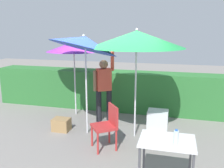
{
  "coord_description": "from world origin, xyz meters",
  "views": [
    {
      "loc": [
        1.42,
        -5.09,
        2.36
      ],
      "look_at": [
        0.0,
        0.3,
        1.1
      ],
      "focal_mm": 39.27,
      "sensor_mm": 36.0,
      "label": 1
    }
  ],
  "objects_px": {
    "umbrella_yellow": "(84,43)",
    "cooler_box": "(158,119)",
    "umbrella_orange": "(137,39)",
    "folding_table": "(167,146)",
    "person_vendor": "(104,86)",
    "bottle_water": "(176,138)",
    "umbrella_rainbow": "(74,47)",
    "chair_plastic": "(107,124)",
    "crate_cardboard": "(61,124)"
  },
  "relations": [
    {
      "from": "umbrella_yellow",
      "to": "cooler_box",
      "type": "xyz_separation_m",
      "value": [
        1.57,
        0.72,
        -1.86
      ]
    },
    {
      "from": "umbrella_orange",
      "to": "folding_table",
      "type": "xyz_separation_m",
      "value": [
        0.75,
        -1.71,
        -1.46
      ]
    },
    {
      "from": "umbrella_yellow",
      "to": "person_vendor",
      "type": "bearing_deg",
      "value": 78.23
    },
    {
      "from": "person_vendor",
      "to": "folding_table",
      "type": "xyz_separation_m",
      "value": [
        1.69,
        -2.46,
        -0.25
      ]
    },
    {
      "from": "umbrella_orange",
      "to": "umbrella_rainbow",
      "type": "bearing_deg",
      "value": 150.94
    },
    {
      "from": "bottle_water",
      "to": "umbrella_yellow",
      "type": "bearing_deg",
      "value": 138.21
    },
    {
      "from": "umbrella_yellow",
      "to": "crate_cardboard",
      "type": "xyz_separation_m",
      "value": [
        -0.61,
        -0.05,
        -1.92
      ]
    },
    {
      "from": "umbrella_orange",
      "to": "umbrella_yellow",
      "type": "relative_size",
      "value": 0.95
    },
    {
      "from": "cooler_box",
      "to": "chair_plastic",
      "type": "bearing_deg",
      "value": -124.24
    },
    {
      "from": "person_vendor",
      "to": "bottle_water",
      "type": "relative_size",
      "value": 7.83
    },
    {
      "from": "cooler_box",
      "to": "bottle_water",
      "type": "height_order",
      "value": "bottle_water"
    },
    {
      "from": "person_vendor",
      "to": "folding_table",
      "type": "height_order",
      "value": "person_vendor"
    },
    {
      "from": "chair_plastic",
      "to": "person_vendor",
      "type": "bearing_deg",
      "value": 108.96
    },
    {
      "from": "umbrella_rainbow",
      "to": "person_vendor",
      "type": "distance_m",
      "value": 1.35
    },
    {
      "from": "umbrella_rainbow",
      "to": "folding_table",
      "type": "bearing_deg",
      "value": -46.4
    },
    {
      "from": "folding_table",
      "to": "bottle_water",
      "type": "bearing_deg",
      "value": -52.56
    },
    {
      "from": "umbrella_orange",
      "to": "bottle_water",
      "type": "relative_size",
      "value": 9.89
    },
    {
      "from": "cooler_box",
      "to": "bottle_water",
      "type": "xyz_separation_m",
      "value": [
        0.41,
        -2.5,
        0.69
      ]
    },
    {
      "from": "umbrella_orange",
      "to": "cooler_box",
      "type": "xyz_separation_m",
      "value": [
        0.46,
        0.64,
        -1.94
      ]
    },
    {
      "from": "folding_table",
      "to": "bottle_water",
      "type": "distance_m",
      "value": 0.29
    },
    {
      "from": "folding_table",
      "to": "cooler_box",
      "type": "bearing_deg",
      "value": 97.15
    },
    {
      "from": "person_vendor",
      "to": "umbrella_rainbow",
      "type": "bearing_deg",
      "value": 163.3
    },
    {
      "from": "chair_plastic",
      "to": "bottle_water",
      "type": "relative_size",
      "value": 3.71
    },
    {
      "from": "umbrella_orange",
      "to": "folding_table",
      "type": "relative_size",
      "value": 2.97
    },
    {
      "from": "cooler_box",
      "to": "folding_table",
      "type": "bearing_deg",
      "value": -82.85
    },
    {
      "from": "bottle_water",
      "to": "folding_table",
      "type": "bearing_deg",
      "value": 127.44
    },
    {
      "from": "chair_plastic",
      "to": "cooler_box",
      "type": "bearing_deg",
      "value": 55.76
    },
    {
      "from": "umbrella_rainbow",
      "to": "umbrella_yellow",
      "type": "height_order",
      "value": "umbrella_yellow"
    },
    {
      "from": "folding_table",
      "to": "umbrella_rainbow",
      "type": "bearing_deg",
      "value": 133.6
    },
    {
      "from": "cooler_box",
      "to": "person_vendor",
      "type": "bearing_deg",
      "value": 175.13
    },
    {
      "from": "chair_plastic",
      "to": "cooler_box",
      "type": "xyz_separation_m",
      "value": [
        0.9,
        1.32,
        -0.3
      ]
    },
    {
      "from": "person_vendor",
      "to": "bottle_water",
      "type": "bearing_deg",
      "value": -55.32
    },
    {
      "from": "umbrella_orange",
      "to": "cooler_box",
      "type": "distance_m",
      "value": 2.09
    },
    {
      "from": "crate_cardboard",
      "to": "bottle_water",
      "type": "bearing_deg",
      "value": -33.62
    },
    {
      "from": "umbrella_rainbow",
      "to": "cooler_box",
      "type": "xyz_separation_m",
      "value": [
        2.31,
        -0.39,
        -1.68
      ]
    },
    {
      "from": "person_vendor",
      "to": "bottle_water",
      "type": "distance_m",
      "value": 3.18
    },
    {
      "from": "crate_cardboard",
      "to": "folding_table",
      "type": "height_order",
      "value": "folding_table"
    },
    {
      "from": "person_vendor",
      "to": "cooler_box",
      "type": "relative_size",
      "value": 3.85
    },
    {
      "from": "umbrella_rainbow",
      "to": "crate_cardboard",
      "type": "distance_m",
      "value": 2.1
    },
    {
      "from": "cooler_box",
      "to": "crate_cardboard",
      "type": "height_order",
      "value": "cooler_box"
    },
    {
      "from": "chair_plastic",
      "to": "cooler_box",
      "type": "relative_size",
      "value": 1.82
    },
    {
      "from": "chair_plastic",
      "to": "umbrella_orange",
      "type": "bearing_deg",
      "value": 57.21
    },
    {
      "from": "bottle_water",
      "to": "person_vendor",
      "type": "bearing_deg",
      "value": 124.68
    },
    {
      "from": "person_vendor",
      "to": "umbrella_yellow",
      "type": "bearing_deg",
      "value": -101.77
    },
    {
      "from": "cooler_box",
      "to": "folding_table",
      "type": "distance_m",
      "value": 2.41
    },
    {
      "from": "folding_table",
      "to": "bottle_water",
      "type": "height_order",
      "value": "bottle_water"
    },
    {
      "from": "person_vendor",
      "to": "folding_table",
      "type": "bearing_deg",
      "value": -55.51
    },
    {
      "from": "umbrella_rainbow",
      "to": "umbrella_orange",
      "type": "xyz_separation_m",
      "value": [
        1.85,
        -1.03,
        0.26
      ]
    },
    {
      "from": "chair_plastic",
      "to": "folding_table",
      "type": "relative_size",
      "value": 1.11
    },
    {
      "from": "folding_table",
      "to": "crate_cardboard",
      "type": "bearing_deg",
      "value": 147.62
    }
  ]
}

